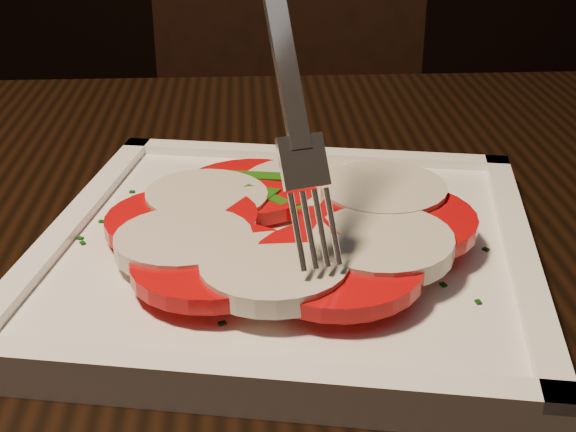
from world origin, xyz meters
The scene contains 5 objects.
table centered at (0.00, 0.15, 0.65)m, with size 1.21×0.82×0.75m.
chair centered at (0.04, 0.93, 0.53)m, with size 0.48×0.48×0.93m.
plate centered at (0.02, 0.17, 0.76)m, with size 0.26×0.26×0.01m, color white.
caprese_salad centered at (0.02, 0.17, 0.78)m, with size 0.23×0.20×0.03m.
fork centered at (0.01, 0.15, 0.88)m, with size 0.04×0.10×0.18m, color white, non-canonical shape.
Camera 1 is at (-0.00, -0.22, 0.97)m, focal length 50.00 mm.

